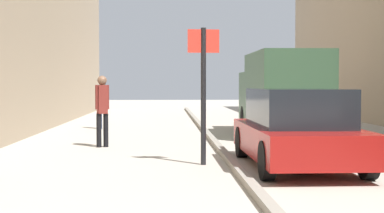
# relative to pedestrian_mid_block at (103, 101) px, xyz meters

# --- Properties ---
(ground_plane) EXTENTS (80.00, 80.00, 0.00)m
(ground_plane) POSITION_rel_pedestrian_mid_block_xyz_m (1.81, -5.48, -0.96)
(ground_plane) COLOR #A8A093
(kerb_strip) EXTENTS (0.16, 40.00, 0.12)m
(kerb_strip) POSITION_rel_pedestrian_mid_block_xyz_m (3.39, -5.48, -0.90)
(kerb_strip) COLOR gray
(kerb_strip) RESTS_ON ground_plane
(pedestrian_mid_block) EXTENTS (0.32, 0.23, 1.66)m
(pedestrian_mid_block) POSITION_rel_pedestrian_mid_block_xyz_m (0.00, 0.00, 0.00)
(pedestrian_mid_block) COLOR #2D3851
(pedestrian_mid_block) RESTS_ON ground_plane
(pedestrian_far_crossing) EXTENTS (0.33, 0.26, 1.74)m
(pedestrian_far_crossing) POSITION_rel_pedestrian_mid_block_xyz_m (0.61, -5.52, 0.04)
(pedestrian_far_crossing) COLOR black
(pedestrian_far_crossing) RESTS_ON ground_plane
(delivery_van) EXTENTS (1.98, 5.26, 2.45)m
(delivery_van) POSITION_rel_pedestrian_mid_block_xyz_m (5.64, -2.55, 0.35)
(delivery_van) COLOR #335138
(delivery_van) RESTS_ON ground_plane
(parked_car) EXTENTS (1.86, 4.21, 1.45)m
(parked_car) POSITION_rel_pedestrian_mid_block_xyz_m (4.56, -8.97, -0.25)
(parked_car) COLOR maroon
(parked_car) RESTS_ON ground_plane
(street_sign_post) EXTENTS (0.60, 0.10, 2.60)m
(street_sign_post) POSITION_rel_pedestrian_mid_block_xyz_m (2.86, -8.60, 0.59)
(street_sign_post) COLOR black
(street_sign_post) RESTS_ON ground_plane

